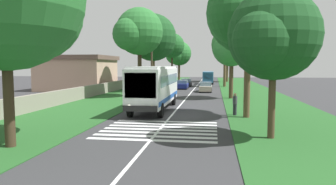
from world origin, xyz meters
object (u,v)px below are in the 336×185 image
Objects in this scene: coach_bus at (155,85)px; trailing_car_2 at (186,83)px; trailing_car_1 at (182,85)px; roadside_tree_left_2 at (138,33)px; trailing_car_0 at (206,87)px; roadside_tree_right_1 at (246,15)px; roadside_tree_right_3 at (227,45)px; roadside_tree_left_4 at (178,54)px; roadside_tree_left_0 at (152,39)px; roadside_tree_right_2 at (224,44)px; roadside_tree_left_1 at (171,46)px; roadside_tree_right_0 at (271,37)px; roadside_tree_right_4 at (231,48)px; trailing_minibus_0 at (208,77)px; utility_pole at (152,59)px; pedestrian at (235,104)px; roadside_building at (78,73)px.

coach_bus reaches higher than trailing_car_2.
trailing_car_1 is 16.09m from roadside_tree_left_2.
trailing_car_0 is 23.46m from roadside_tree_right_1.
trailing_car_1 is 29.19m from roadside_tree_right_1.
roadside_tree_left_2 is 38.85m from roadside_tree_right_3.
roadside_tree_left_4 is (29.54, 7.36, 5.82)m from trailing_car_0.
roadside_tree_left_0 is 30.67m from roadside_tree_right_3.
roadside_tree_left_0 reaches higher than roadside_tree_right_2.
roadside_tree_right_0 is at bearing -166.08° from roadside_tree_left_1.
roadside_tree_right_4 is at bearing -158.40° from roadside_tree_left_1.
trailing_car_0 is 19.01m from trailing_minibus_0.
roadside_tree_left_2 reaches higher than trailing_minibus_0.
roadside_tree_left_1 is (36.83, 3.69, 5.51)m from coach_bus.
pedestrian is (-15.47, -9.54, -3.69)m from utility_pole.
roadside_tree_right_0 is 7.09m from roadside_tree_right_1.
trailing_minibus_0 is at bearing 4.73° from roadside_tree_right_1.
roadside_tree_left_2 reaches higher than roadside_tree_right_2.
roadside_building is at bearing 88.21° from trailing_car_0.
roadside_tree_left_0 is 1.47× the size of roadside_tree_right_0.
trailing_minibus_0 reaches higher than trailing_car_2.
trailing_car_1 is 0.38× the size of roadside_tree_left_0.
roadside_building is 6.19× the size of pedestrian.
roadside_building reaches higher than pedestrian.
coach_bus is 12.82m from roadside_tree_right_0.
roadside_tree_left_2 is at bearing 88.66° from roadside_tree_right_4.
roadside_tree_right_2 is (-6.23, -10.41, 0.02)m from roadside_tree_left_1.
roadside_tree_right_4 reaches higher than roadside_building.
utility_pole is at bearing 169.76° from trailing_car_2.
utility_pole is at bearing 150.85° from roadside_tree_right_2.
roadside_tree_right_1 is at bearing -138.22° from pedestrian.
roadside_tree_right_1 is at bearing -112.12° from coach_bus.
roadside_tree_left_2 is 38.26m from roadside_tree_left_4.
roadside_tree_left_1 is at bearing 28.22° from trailing_car_2.
roadside_tree_left_2 is at bearing 162.24° from roadside_tree_right_3.
roadside_tree_right_3 is (28.26, -11.88, 0.77)m from roadside_tree_left_0.
trailing_car_0 is (19.29, -3.79, -1.48)m from coach_bus.
roadside_tree_left_0 reaches higher than roadside_tree_right_0.
roadside_tree_right_3 is 1.18× the size of roadside_building.
coach_bus is 20.49m from roadside_tree_left_0.
roadside_tree_right_3 is at bearing -17.76° from roadside_tree_left_2.
pedestrian is (-51.05, -10.14, -5.57)m from roadside_tree_left_4.
roadside_tree_left_1 is 12.05m from roadside_tree_left_4.
coach_bus is 1.37× the size of roadside_tree_right_4.
roadside_building reaches higher than coach_bus.
trailing_car_0 is 29.60m from roadside_tree_right_3.
roadside_tree_right_0 is (-28.95, -4.05, 4.59)m from trailing_car_0.
roadside_tree_left_0 reaches higher than trailing_car_2.
roadside_tree_left_4 reaches higher than trailing_car_2.
trailing_car_0 is 2.54× the size of pedestrian.
coach_bus is 2.60× the size of trailing_car_1.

